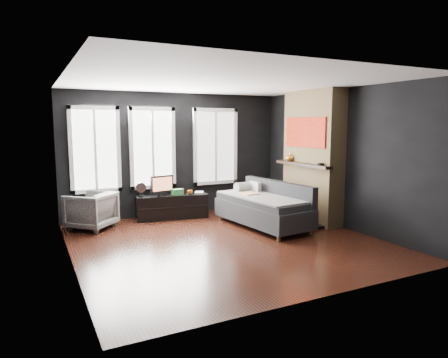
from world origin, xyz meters
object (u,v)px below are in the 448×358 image
monitor (162,184)px  mantel_vase (290,157)px  media_console (172,206)px  armchair (91,209)px  book (195,187)px  mug (190,191)px  sofa (263,205)px

monitor → mantel_vase: size_ratio=2.92×
media_console → mantel_vase: (2.31, -1.05, 1.06)m
armchair → book: bearing=138.1°
mug → book: bearing=35.9°
media_console → armchair: bearing=-167.2°
monitor → mug: monitor is taller
monitor → mantel_vase: (2.51, -1.08, 0.56)m
media_console → mug: bearing=-11.2°
armchair → monitor: bearing=141.2°
sofa → media_console: (-1.36, 1.50, -0.19)m
book → sofa: bearing=-61.3°
monitor → mug: 0.62m
armchair → monitor: size_ratio=1.48×
armchair → mantel_vase: bearing=121.6°
sofa → media_console: bearing=125.8°
mug → sofa: bearing=-54.1°
monitor → book: bearing=-14.4°
media_console → monitor: monitor is taller
monitor → book: monitor is taller
monitor → media_console: bearing=-20.5°
sofa → monitor: monitor is taller
mug → armchair: bearing=-179.4°
media_console → mug: mug is taller
book → armchair: bearing=-176.2°
media_console → monitor: (-0.20, 0.03, 0.50)m
media_console → monitor: bearing=179.0°
armchair → book: armchair is taller
sofa → armchair: bearing=149.6°
book → mantel_vase: mantel_vase is taller
sofa → book: (-0.82, 1.50, 0.20)m
sofa → book: 1.72m
media_console → mantel_vase: 2.75m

